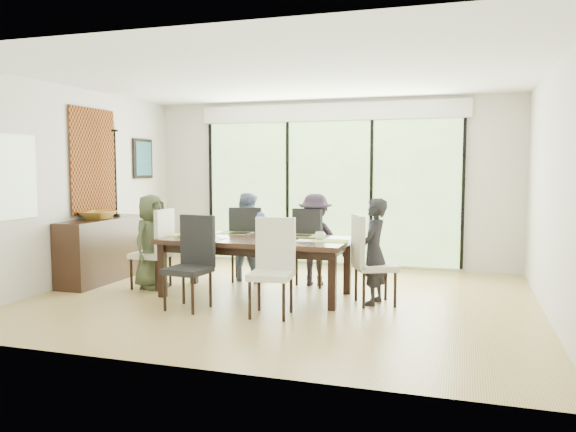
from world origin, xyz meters
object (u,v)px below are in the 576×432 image
(chair_far_right, at_px, (315,246))
(cup_c, at_px, (320,236))
(table_top, at_px, (256,240))
(vase, at_px, (261,233))
(laptop, at_px, (191,235))
(sideboard, at_px, (103,250))
(chair_left_end, at_px, (151,248))
(chair_near_right, at_px, (271,267))
(cup_a, at_px, (210,231))
(bowl, at_px, (98,215))
(chair_right_end, at_px, (375,259))
(chair_near_left, at_px, (187,263))
(person_far_left, at_px, (247,237))
(person_far_right, at_px, (315,240))
(chair_far_left, at_px, (247,243))
(cup_b, at_px, (264,236))
(person_left_end, at_px, (152,241))
(person_right_end, at_px, (374,251))

(chair_far_right, xyz_separation_m, cup_c, (0.25, -0.75, 0.24))
(table_top, bearing_deg, vase, 45.00)
(vase, relative_size, laptop, 0.36)
(sideboard, bearing_deg, chair_far_right, 12.16)
(chair_left_end, height_order, chair_near_right, same)
(cup_a, distance_m, bowl, 1.71)
(chair_right_end, height_order, chair_near_left, same)
(chair_right_end, bearing_deg, bowl, 64.02)
(chair_far_right, relative_size, person_far_left, 0.85)
(chair_near_right, distance_m, person_far_right, 1.70)
(laptop, relative_size, cup_a, 2.66)
(chair_far_left, bearing_deg, chair_left_end, 25.17)
(chair_left_end, bearing_deg, person_far_left, 127.63)
(person_far_right, bearing_deg, cup_b, 59.90)
(person_left_end, distance_m, person_far_left, 1.32)
(sideboard, bearing_deg, laptop, -11.53)
(cup_c, bearing_deg, person_far_right, 108.90)
(person_far_right, relative_size, vase, 10.75)
(vase, bearing_deg, person_right_end, -2.00)
(table_top, distance_m, chair_right_end, 1.51)
(table_top, distance_m, vase, 0.11)
(cup_b, height_order, bowl, bowl)
(person_right_end, xyz_separation_m, vase, (-1.43, 0.05, 0.16))
(table_top, bearing_deg, chair_left_end, 180.00)
(person_far_right, bearing_deg, person_right_end, 131.42)
(chair_far_left, bearing_deg, laptop, 53.35)
(laptop, bearing_deg, table_top, -24.15)
(chair_left_end, bearing_deg, chair_far_right, 111.82)
(chair_left_end, relative_size, bowl, 2.28)
(chair_far_left, relative_size, cup_b, 11.00)
(table_top, xyz_separation_m, person_right_end, (1.48, 0.00, -0.07))
(chair_far_left, relative_size, cup_c, 8.87)
(laptop, bearing_deg, vase, -21.39)
(chair_far_right, bearing_deg, person_left_end, 39.83)
(laptop, xyz_separation_m, sideboard, (-1.55, 0.32, -0.30))
(chair_far_right, height_order, laptop, chair_far_right)
(cup_b, bearing_deg, chair_near_right, -65.56)
(chair_left_end, distance_m, vase, 1.57)
(chair_far_right, bearing_deg, sideboard, 29.26)
(chair_right_end, distance_m, laptop, 2.36)
(table_top, relative_size, cup_b, 24.00)
(bowl, bearing_deg, chair_right_end, -1.70)
(chair_near_left, height_order, cup_b, chair_near_left)
(person_far_left, height_order, bowl, person_far_left)
(chair_right_end, distance_m, person_far_left, 2.12)
(cup_c, bearing_deg, sideboard, 177.93)
(chair_near_right, relative_size, person_left_end, 0.85)
(cup_c, bearing_deg, cup_b, -162.90)
(person_right_end, height_order, cup_b, person_right_end)
(table_top, bearing_deg, chair_near_right, -60.11)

